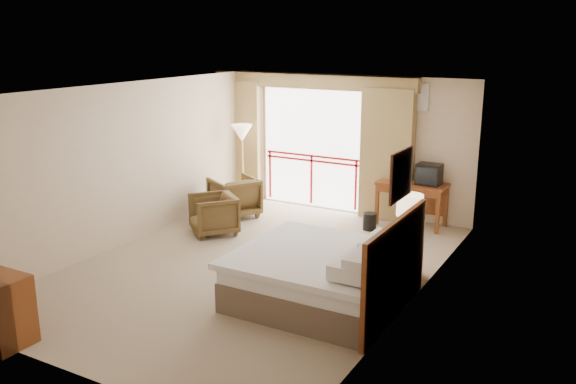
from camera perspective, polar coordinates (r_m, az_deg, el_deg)
The scene contains 28 objects.
floor at distance 9.44m, azimuth -3.17°, elevation -6.96°, with size 7.00×7.00×0.00m, color gray.
ceiling at distance 8.81m, azimuth -3.42°, elevation 9.59°, with size 7.00×7.00×0.00m, color white.
wall_back at distance 12.06m, azimuth 5.72°, elevation 4.45°, with size 5.00×5.00×0.00m, color beige.
wall_front at distance 6.49m, azimuth -20.22°, elevation -5.41°, with size 5.00×5.00×0.00m, color beige.
wall_left at distance 10.56m, azimuth -14.81°, elevation 2.57°, with size 7.00×7.00×0.00m, color beige.
wall_right at distance 8.01m, azimuth 11.97°, elevation -1.07°, with size 7.00×7.00×0.00m, color beige.
balcony_door at distance 12.41m, azimuth 2.27°, elevation 4.10°, with size 2.40×2.40×0.00m, color white.
balcony_railing at distance 12.47m, azimuth 2.21°, elevation 2.33°, with size 2.09×0.03×1.02m.
curtain_left at distance 13.12m, azimuth -4.44°, elevation 4.86°, with size 1.00×0.26×2.50m, color olive.
curtain_right at distance 11.64m, azimuth 9.24°, elevation 3.45°, with size 1.00×0.26×2.50m, color olive.
valance at distance 12.15m, azimuth 2.12°, elevation 10.29°, with size 4.40×0.22×0.28m, color olive.
hvac_vent at distance 11.44m, azimuth 11.82°, elevation 8.72°, with size 0.50×0.04×0.50m, color silver.
bed at distance 8.14m, azimuth 3.49°, elevation -7.76°, with size 2.13×2.06×0.97m.
headboard at distance 7.70m, azimuth 10.04°, elevation -7.12°, with size 0.06×2.10×1.30m, color #5E2810.
framed_art at distance 7.34m, azimuth 10.53°, elevation 1.60°, with size 0.04×0.72×0.60m.
nightstand at distance 9.09m, azimuth 10.98°, elevation -6.22°, with size 0.39×0.46×0.56m, color #5E2810.
table_lamp at distance 8.88m, azimuth 11.33°, elevation -1.30°, with size 0.38×0.38×0.67m.
phone at distance 8.86m, azimuth 10.46°, elevation -4.56°, with size 0.18×0.14×0.08m, color black.
desk at distance 11.48m, azimuth 11.61°, elevation 0.04°, with size 1.25×0.60×0.82m.
tv at distance 11.25m, azimuth 13.06°, elevation 1.61°, with size 0.43×0.34×0.39m.
coffee_maker at distance 11.47m, azimuth 9.94°, elevation 1.66°, with size 0.11×0.11×0.25m, color black.
cup at distance 11.39m, azimuth 10.55°, elevation 1.13°, with size 0.06×0.06×0.09m, color white.
wastebasket at distance 11.18m, azimuth 7.64°, elevation -2.74°, with size 0.25×0.25×0.31m, color black.
armchair_far at distance 11.99m, azimuth -5.00°, elevation -2.23°, with size 0.82×0.85×0.77m, color #47341A.
armchair_near at distance 11.01m, azimuth -6.93°, elevation -3.85°, with size 0.76×0.78×0.71m, color #47341A.
side_table at distance 11.54m, azimuth -7.31°, elevation -1.16°, with size 0.47×0.47×0.51m.
book at distance 11.49m, azimuth -7.34°, elevation -0.37°, with size 0.19×0.25×0.02m, color white.
floor_lamp at distance 12.45m, azimuth -4.32°, elevation 5.24°, with size 0.43×0.43×1.68m.
Camera 1 is at (4.75, -7.38, 3.48)m, focal length 38.00 mm.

